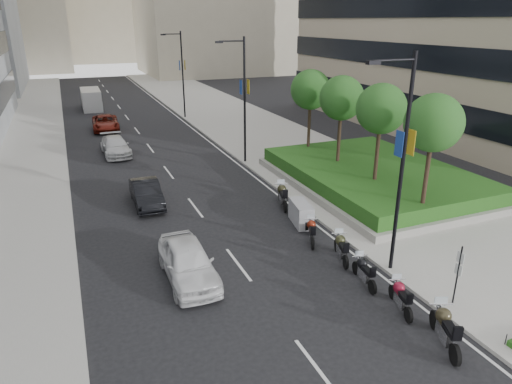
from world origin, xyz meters
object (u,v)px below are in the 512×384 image
car_c (115,146)px  lamp_post_0 (400,157)px  motorcycle_1 (401,296)px  motorcycle_5 (301,214)px  motorcycle_0 (445,328)px  delivery_van (91,100)px  car_d (105,123)px  car_b (146,193)px  parking_sign (458,272)px  car_a (188,262)px  motorcycle_2 (364,271)px  motorcycle_6 (282,196)px  lamp_post_1 (243,95)px  lamp_post_2 (181,71)px  motorcycle_4 (312,231)px  motorcycle_3 (341,248)px

car_c → lamp_post_0: bearing=-71.5°
motorcycle_1 → motorcycle_5: motorcycle_5 is taller
motorcycle_0 → car_c: car_c is taller
delivery_van → motorcycle_0: bearing=-80.5°
lamp_post_0 → car_d: size_ratio=1.73×
car_b → car_c: 11.54m
parking_sign → car_a: parking_sign is taller
lamp_post_0 → car_a: size_ratio=1.92×
lamp_post_0 → parking_sign: 4.74m
lamp_post_0 → motorcycle_1: 5.28m
parking_sign → car_b: size_ratio=0.58×
car_d → car_c: bearing=-88.1°
motorcycle_5 → car_c: (-7.36, 17.33, 0.11)m
motorcycle_0 → motorcycle_2: size_ratio=1.11×
car_b → motorcycle_6: bearing=-23.0°
motorcycle_0 → motorcycle_5: bearing=22.3°
car_b → delivery_van: delivery_van is taller
parking_sign → motorcycle_2: (-2.14, 2.62, -0.91)m
lamp_post_1 → motorcycle_2: 18.02m
car_d → motorcycle_5: bearing=-72.1°
lamp_post_2 → motorcycle_4: lamp_post_2 is taller
motorcycle_5 → motorcycle_0: bearing=-170.2°
car_a → car_c: size_ratio=0.97×
lamp_post_0 → motorcycle_3: lamp_post_0 is taller
lamp_post_0 → lamp_post_2: 35.00m
motorcycle_2 → delivery_van: size_ratio=0.37×
car_d → motorcycle_3: bearing=-74.2°
motorcycle_2 → motorcycle_4: motorcycle_2 is taller
motorcycle_4 → motorcycle_2: bearing=-154.2°
car_c → car_d: size_ratio=0.93×
motorcycle_0 → motorcycle_4: size_ratio=1.20×
motorcycle_0 → car_c: (-7.24, 27.56, 0.06)m
motorcycle_5 → car_a: car_a is taller
car_b → lamp_post_1: bearing=35.3°
lamp_post_2 → parking_sign: (0.66, -38.00, -3.61)m
car_b → motorcycle_1: bearing=-62.9°
motorcycle_6 → car_c: car_c is taller
motorcycle_6 → car_d: 25.18m
motorcycle_1 → car_b: size_ratio=0.46×
lamp_post_1 → car_d: bearing=118.6°
motorcycle_1 → motorcycle_4: motorcycle_4 is taller
lamp_post_2 → car_c: (-8.50, -11.97, -4.36)m
parking_sign → motorcycle_4: (-2.27, 6.72, -0.91)m
motorcycle_6 → parking_sign: bearing=-156.2°
car_b → car_c: bearing=93.1°
lamp_post_1 → motorcycle_4: bearing=-96.9°
car_c → motorcycle_1: bearing=-76.0°
lamp_post_1 → lamp_post_2: size_ratio=1.00×
motorcycle_4 → car_b: bearing=63.9°
motorcycle_3 → car_a: 6.78m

